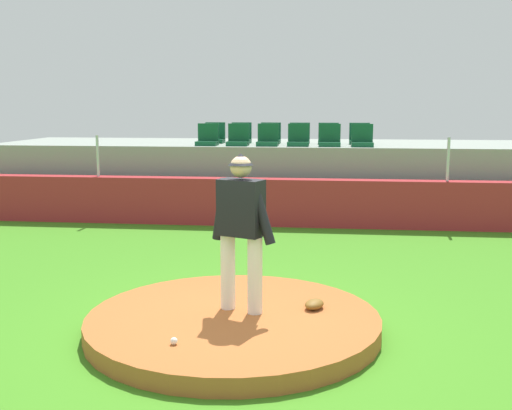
# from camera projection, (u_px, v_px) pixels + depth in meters

# --- Properties ---
(ground_plane) EXTENTS (60.00, 60.00, 0.00)m
(ground_plane) POSITION_uv_depth(u_px,v_px,m) (233.00, 331.00, 7.02)
(ground_plane) COLOR #3C831C
(pitchers_mound) EXTENTS (3.31, 3.31, 0.20)m
(pitchers_mound) POSITION_uv_depth(u_px,v_px,m) (233.00, 323.00, 7.01)
(pitchers_mound) COLOR #AD5D2C
(pitchers_mound) RESTS_ON ground_plane
(pitcher) EXTENTS (0.79, 0.43, 1.81)m
(pitcher) POSITION_uv_depth(u_px,v_px,m) (241.00, 221.00, 6.97)
(pitcher) COLOR white
(pitcher) RESTS_ON pitchers_mound
(baseball) EXTENTS (0.07, 0.07, 0.07)m
(baseball) POSITION_uv_depth(u_px,v_px,m) (174.00, 341.00, 6.11)
(baseball) COLOR white
(baseball) RESTS_ON pitchers_mound
(fielding_glove) EXTENTS (0.30, 0.35, 0.11)m
(fielding_glove) POSITION_uv_depth(u_px,v_px,m) (314.00, 304.00, 7.19)
(fielding_glove) COLOR brown
(fielding_glove) RESTS_ON pitchers_mound
(brick_barrier) EXTENTS (15.10, 0.40, 1.00)m
(brick_barrier) POSITION_uv_depth(u_px,v_px,m) (278.00, 202.00, 13.15)
(brick_barrier) COLOR #A6292D
(brick_barrier) RESTS_ON ground_plane
(fence_post_left) EXTENTS (0.06, 0.06, 0.89)m
(fence_post_left) POSITION_uv_depth(u_px,v_px,m) (98.00, 156.00, 13.45)
(fence_post_left) COLOR silver
(fence_post_left) RESTS_ON brick_barrier
(fence_post_right) EXTENTS (0.06, 0.06, 0.89)m
(fence_post_right) POSITION_uv_depth(u_px,v_px,m) (448.00, 159.00, 12.60)
(fence_post_right) COLOR silver
(fence_post_right) RESTS_ON brick_barrier
(bleacher_platform) EXTENTS (13.97, 3.58, 1.62)m
(bleacher_platform) POSITION_uv_depth(u_px,v_px,m) (286.00, 175.00, 15.42)
(bleacher_platform) COLOR gray
(bleacher_platform) RESTS_ON ground_plane
(stadium_chair_0) EXTENTS (0.48, 0.44, 0.50)m
(stadium_chair_0) POSITION_uv_depth(u_px,v_px,m) (208.00, 139.00, 14.23)
(stadium_chair_0) COLOR #104D2C
(stadium_chair_0) RESTS_ON bleacher_platform
(stadium_chair_1) EXTENTS (0.48, 0.44, 0.50)m
(stadium_chair_1) POSITION_uv_depth(u_px,v_px,m) (238.00, 139.00, 14.16)
(stadium_chair_1) COLOR #104D2C
(stadium_chair_1) RESTS_ON bleacher_platform
(stadium_chair_2) EXTENTS (0.48, 0.44, 0.50)m
(stadium_chair_2) POSITION_uv_depth(u_px,v_px,m) (268.00, 139.00, 14.08)
(stadium_chair_2) COLOR #104D2C
(stadium_chair_2) RESTS_ON bleacher_platform
(stadium_chair_3) EXTENTS (0.48, 0.44, 0.50)m
(stadium_chair_3) POSITION_uv_depth(u_px,v_px,m) (298.00, 139.00, 14.02)
(stadium_chair_3) COLOR #104D2C
(stadium_chair_3) RESTS_ON bleacher_platform
(stadium_chair_4) EXTENTS (0.48, 0.44, 0.50)m
(stadium_chair_4) POSITION_uv_depth(u_px,v_px,m) (330.00, 139.00, 13.91)
(stadium_chair_4) COLOR #104D2C
(stadium_chair_4) RESTS_ON bleacher_platform
(stadium_chair_5) EXTENTS (0.48, 0.44, 0.50)m
(stadium_chair_5) POSITION_uv_depth(u_px,v_px,m) (362.00, 140.00, 13.83)
(stadium_chair_5) COLOR #104D2C
(stadium_chair_5) RESTS_ON bleacher_platform
(stadium_chair_6) EXTENTS (0.48, 0.44, 0.50)m
(stadium_chair_6) POSITION_uv_depth(u_px,v_px,m) (215.00, 137.00, 15.13)
(stadium_chair_6) COLOR #104D2C
(stadium_chair_6) RESTS_ON bleacher_platform
(stadium_chair_7) EXTENTS (0.48, 0.44, 0.50)m
(stadium_chair_7) POSITION_uv_depth(u_px,v_px,m) (241.00, 137.00, 15.03)
(stadium_chair_7) COLOR #104D2C
(stadium_chair_7) RESTS_ON bleacher_platform
(stadium_chair_8) EXTENTS (0.48, 0.44, 0.50)m
(stadium_chair_8) POSITION_uv_depth(u_px,v_px,m) (270.00, 137.00, 14.96)
(stadium_chair_8) COLOR #104D2C
(stadium_chair_8) RESTS_ON bleacher_platform
(stadium_chair_9) EXTENTS (0.48, 0.44, 0.50)m
(stadium_chair_9) POSITION_uv_depth(u_px,v_px,m) (300.00, 137.00, 14.87)
(stadium_chair_9) COLOR #104D2C
(stadium_chair_9) RESTS_ON bleacher_platform
(stadium_chair_10) EXTENTS (0.48, 0.44, 0.50)m
(stadium_chair_10) POSITION_uv_depth(u_px,v_px,m) (328.00, 137.00, 14.77)
(stadium_chair_10) COLOR #104D2C
(stadium_chair_10) RESTS_ON bleacher_platform
(stadium_chair_11) EXTENTS (0.48, 0.44, 0.50)m
(stadium_chair_11) POSITION_uv_depth(u_px,v_px,m) (360.00, 137.00, 14.71)
(stadium_chair_11) COLOR #104D2C
(stadium_chair_11) RESTS_ON bleacher_platform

